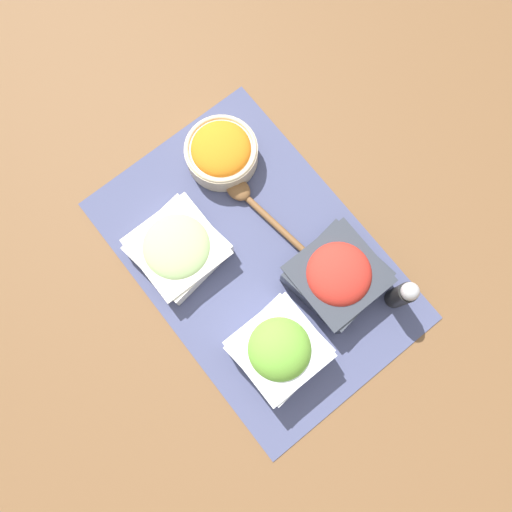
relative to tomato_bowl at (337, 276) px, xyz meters
name	(u,v)px	position (x,y,z in m)	size (l,w,h in m)	color
ground_plane	(256,260)	(0.12, 0.09, -0.04)	(3.00, 3.00, 0.00)	brown
placemat	(256,260)	(0.12, 0.09, -0.04)	(0.57, 0.38, 0.00)	#474C70
tomato_bowl	(337,276)	(0.00, 0.00, 0.00)	(0.15, 0.15, 0.08)	#333842
lettuce_bowl	(279,349)	(-0.03, 0.16, 0.01)	(0.14, 0.14, 0.10)	white
cucumber_bowl	(178,248)	(0.21, 0.19, -0.01)	(0.16, 0.16, 0.06)	silver
carrot_bowl	(221,152)	(0.31, 0.02, -0.01)	(0.13, 0.13, 0.06)	beige
wooden_spoon	(250,200)	(0.21, 0.03, -0.03)	(0.19, 0.05, 0.02)	brown
pepper_shaker	(403,295)	(-0.09, -0.06, 0.02)	(0.03, 0.03, 0.11)	black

